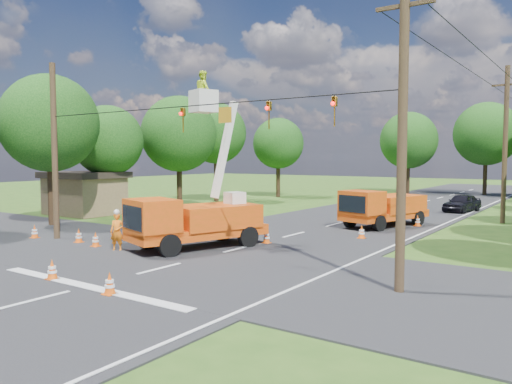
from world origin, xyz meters
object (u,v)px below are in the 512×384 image
Objects in this scene: second_truck at (382,208)px; tree_left_d at (179,134)px; tree_left_e at (216,134)px; pole_right_near at (402,129)px; tree_far_a at (409,140)px; tree_left_b at (49,123)px; traffic_cone_1 at (110,284)px; ground_worker at (117,232)px; tree_left_f at (278,144)px; pole_right_mid at (505,143)px; traffic_cone_0 at (52,270)px; tree_far_b at (486,134)px; pole_left at (55,152)px; shed at (85,192)px; traffic_cone_4 at (96,240)px; traffic_cone_3 at (362,232)px; traffic_cone_5 at (79,236)px; bucket_truck at (195,212)px; traffic_cone_7 at (418,221)px; traffic_cone_2 at (266,236)px; distant_car at (462,203)px; traffic_cone_6 at (35,232)px; tree_left_c at (108,141)px.

tree_left_d reaches higher than second_truck.
second_truck is 0.69× the size of tree_left_e.
tree_far_a is (-13.50, 43.00, 1.08)m from pole_right_near.
tree_left_b is (-23.00, 3.00, 1.20)m from pole_right_near.
ground_worker is at bearing 138.46° from traffic_cone_1.
tree_left_f is at bearing 153.98° from second_truck.
tree_left_e is at bearing 175.48° from pole_right_mid.
tree_far_b is (4.89, 50.24, 6.45)m from traffic_cone_0.
pole_right_mid is at bearing 48.01° from pole_left.
traffic_cone_4 is at bearing -34.63° from shed.
pole_right_mid is 1.82× the size of shed.
tree_far_b is at bearing 49.28° from tree_left_e.
traffic_cone_3 is 16.34m from pole_left.
pole_right_mid reaches higher than traffic_cone_5.
tree_left_d is 0.98× the size of tree_left_e.
ground_worker is at bearing -116.80° from bucket_truck.
tree_left_b is at bearing 146.84° from traffic_cone_0.
traffic_cone_5 is 13.29m from shed.
ground_worker is 0.21× the size of tree_left_f.
pole_left is at bearing -95.97° from tree_far_a.
tree_far_a is (-3.21, 40.96, 4.46)m from bucket_truck.
pole_right_near is at bearing -75.27° from traffic_cone_7.
tree_far_b is (17.80, 15.00, 1.12)m from tree_left_f.
traffic_cone_5 is at bearing -63.69° from tree_left_d.
traffic_cone_0 is 1.00× the size of traffic_cone_5.
traffic_cone_2 is (-2.55, -8.87, -0.83)m from second_truck.
traffic_cone_5 is at bearing -67.25° from tree_left_e.
second_truck is 0.68× the size of tree_far_a.
pole_right_near is 45.37m from tree_far_b.
pole_right_near is 1.19× the size of tree_left_f.
distant_car is 0.41× the size of pole_right_mid.
tree_far_b is (-1.82, 19.46, 6.11)m from distant_car.
traffic_cone_2 is at bearing -82.19° from tree_far_a.
tree_left_e reaches higher than ground_worker.
pole_left reaches higher than traffic_cone_6.
traffic_cone_6 is 19.68m from pole_right_near.
traffic_cone_3 is 0.08× the size of tree_left_d.
traffic_cone_6 is (-8.80, -2.61, -1.37)m from bucket_truck.
pole_right_near is 27.90m from shed.
pole_right_near reaches higher than tree_left_c.
traffic_cone_2 is (2.00, 2.97, -1.37)m from bucket_truck.
tree_far_b is (19.80, 23.00, 0.32)m from tree_left_e.
bucket_truck is 20.97m from pole_right_mid.
tree_left_d is (-16.28, 20.36, 5.77)m from traffic_cone_1.
pole_left reaches higher than ground_worker.
shed is at bearing 120.32° from ground_worker.
tree_far_b is (0.25, 31.12, 5.62)m from second_truck.
tree_left_d is 7.24m from tree_left_e.
traffic_cone_4 is (-1.58, 0.04, -0.51)m from ground_worker.
traffic_cone_5 is at bearing -140.26° from traffic_cone_3.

